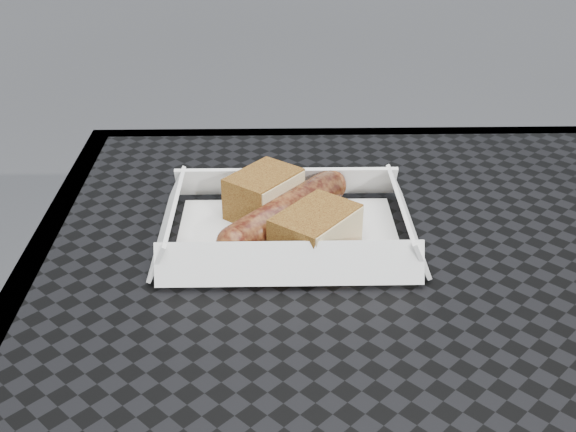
# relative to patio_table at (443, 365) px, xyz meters

# --- Properties ---
(patio_table) EXTENTS (0.80, 0.80, 0.74)m
(patio_table) POSITION_rel_patio_table_xyz_m (0.00, 0.00, 0.00)
(patio_table) COLOR black
(patio_table) RESTS_ON ground
(food_tray) EXTENTS (0.22, 0.15, 0.00)m
(food_tray) POSITION_rel_patio_table_xyz_m (-0.14, 0.11, 0.08)
(food_tray) COLOR white
(food_tray) RESTS_ON patio_table
(bratwurst) EXTENTS (0.13, 0.16, 0.04)m
(bratwurst) POSITION_rel_patio_table_xyz_m (-0.14, 0.12, 0.10)
(bratwurst) COLOR brown
(bratwurst) RESTS_ON food_tray
(bread_near) EXTENTS (0.09, 0.09, 0.05)m
(bread_near) POSITION_rel_patio_table_xyz_m (-0.17, 0.15, 0.10)
(bread_near) COLOR brown
(bread_near) RESTS_ON food_tray
(bread_far) EXTENTS (0.09, 0.10, 0.04)m
(bread_far) POSITION_rel_patio_table_xyz_m (-0.12, 0.08, 0.10)
(bread_far) COLOR brown
(bread_far) RESTS_ON food_tray
(veg_garnish) EXTENTS (0.03, 0.03, 0.00)m
(veg_garnish) POSITION_rel_patio_table_xyz_m (-0.09, 0.06, 0.08)
(veg_garnish) COLOR #F1440A
(veg_garnish) RESTS_ON food_tray
(napkin) EXTENTS (0.16, 0.16, 0.00)m
(napkin) POSITION_rel_patio_table_xyz_m (-0.13, 0.15, 0.08)
(napkin) COLOR white
(napkin) RESTS_ON patio_table
(condiment_cup_sauce) EXTENTS (0.05, 0.05, 0.03)m
(condiment_cup_sauce) POSITION_rel_patio_table_xyz_m (-0.16, 0.17, 0.09)
(condiment_cup_sauce) COLOR maroon
(condiment_cup_sauce) RESTS_ON patio_table
(condiment_cup_empty) EXTENTS (0.05, 0.05, 0.03)m
(condiment_cup_empty) POSITION_rel_patio_table_xyz_m (-0.15, 0.16, 0.09)
(condiment_cup_empty) COLOR silver
(condiment_cup_empty) RESTS_ON patio_table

